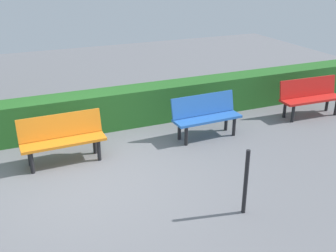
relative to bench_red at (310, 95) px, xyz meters
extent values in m
plane|color=slate|center=(5.43, 0.93, -0.48)|extent=(21.21, 21.21, 0.00)
cube|color=red|center=(0.00, 0.07, -0.07)|extent=(1.52, 0.48, 0.05)
cube|color=red|center=(0.00, -0.12, 0.17)|extent=(1.51, 0.16, 0.42)
cylinder|color=black|center=(-0.60, 0.25, -0.29)|extent=(0.07, 0.07, 0.39)
cylinder|color=black|center=(-0.61, -0.05, -0.29)|extent=(0.07, 0.07, 0.39)
cylinder|color=black|center=(0.61, 0.20, -0.29)|extent=(0.07, 0.07, 0.39)
cylinder|color=black|center=(0.60, -0.10, -0.29)|extent=(0.07, 0.07, 0.39)
cube|color=blue|center=(2.77, 0.18, -0.07)|extent=(1.42, 0.46, 0.05)
cube|color=blue|center=(2.77, -0.01, 0.17)|extent=(1.41, 0.18, 0.42)
cylinder|color=black|center=(2.21, 0.31, -0.29)|extent=(0.07, 0.07, 0.39)
cylinder|color=black|center=(2.22, 0.01, -0.29)|extent=(0.07, 0.07, 0.39)
cylinder|color=black|center=(3.31, 0.35, -0.29)|extent=(0.07, 0.07, 0.39)
cylinder|color=black|center=(3.32, 0.05, -0.29)|extent=(0.07, 0.07, 0.39)
cube|color=orange|center=(5.62, 0.16, -0.07)|extent=(1.47, 0.45, 0.05)
cube|color=orange|center=(5.62, -0.03, 0.17)|extent=(1.47, 0.15, 0.42)
cylinder|color=black|center=(5.03, 0.29, -0.29)|extent=(0.07, 0.07, 0.39)
cylinder|color=black|center=(5.04, -0.01, -0.29)|extent=(0.07, 0.07, 0.39)
cylinder|color=black|center=(6.20, 0.32, -0.29)|extent=(0.07, 0.07, 0.39)
cylinder|color=black|center=(6.20, 0.02, -0.29)|extent=(0.07, 0.07, 0.39)
cube|color=#266023|center=(4.19, -1.14, -0.08)|extent=(17.21, 0.61, 0.81)
cylinder|color=black|center=(3.53, 2.71, 0.02)|extent=(0.06, 0.06, 1.00)
camera|label=1|loc=(6.46, 6.77, 2.93)|focal=43.04mm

